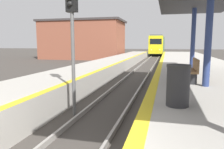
% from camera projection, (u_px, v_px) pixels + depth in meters
% --- Properties ---
extents(train, '(2.73, 23.77, 4.23)m').
position_uv_depth(train, '(158.00, 45.00, 52.12)').
color(train, black).
rests_on(train, ground).
extents(signal_near, '(0.36, 0.31, 4.40)m').
position_uv_depth(signal_near, '(72.00, 25.00, 7.17)').
color(signal_near, '#595959').
rests_on(signal_near, ground).
extents(trash_bin, '(0.57, 0.57, 1.01)m').
position_uv_depth(trash_bin, '(178.00, 85.00, 5.26)').
color(trash_bin, '#262628').
rests_on(trash_bin, platform_right).
extents(bench, '(0.44, 1.62, 0.92)m').
position_uv_depth(bench, '(192.00, 69.00, 8.66)').
color(bench, brown).
rests_on(bench, platform_right).
extents(station_building, '(13.42, 7.14, 6.22)m').
position_uv_depth(station_building, '(83.00, 40.00, 35.90)').
color(station_building, brown).
rests_on(station_building, ground).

